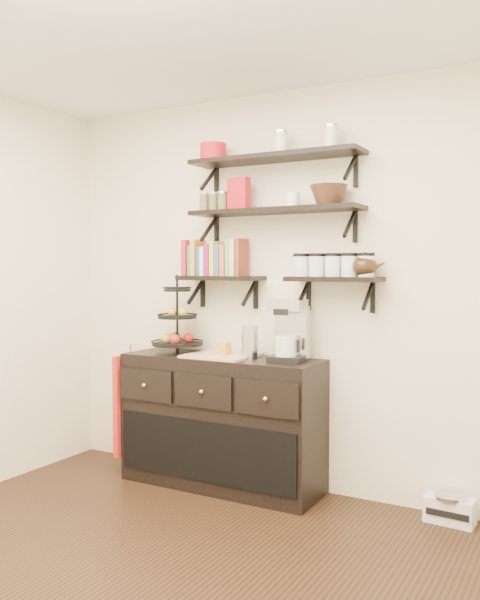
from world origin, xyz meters
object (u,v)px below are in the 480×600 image
Objects in this scene: fruit_stand at (178,327)px; coffee_maker at (289,332)px; sideboard at (222,421)px; radio at (450,509)px.

fruit_stand is 1.32× the size of coffee_maker.
fruit_stand is 0.86m from coffee_maker.
coffee_maker is (0.50, 0.03, 0.64)m from sideboard.
radio is at bearing -1.63° from coffee_maker.
coffee_maker is (0.86, 0.02, 0.01)m from fruit_stand.
fruit_stand reaches higher than coffee_maker.
coffee_maker is 1.37× the size of radio.
sideboard reaches higher than radio.
sideboard is 3.48× the size of coffee_maker.
coffee_maker is 1.43m from radio.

